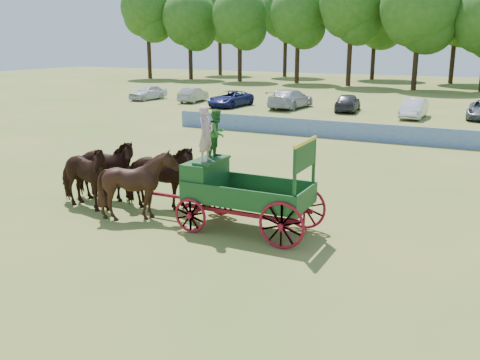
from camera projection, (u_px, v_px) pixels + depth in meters
ground at (259, 249)px, 15.19m from camera, size 160.00×160.00×0.00m
horse_lead_left at (82, 177)px, 18.49m from camera, size 2.88×1.55×2.32m
horse_lead_right at (104, 170)px, 19.45m from camera, size 2.94×1.75×2.32m
horse_wheel_left at (139, 185)px, 17.46m from camera, size 2.43×2.25×2.33m
horse_wheel_right at (158, 177)px, 18.41m from camera, size 2.98×1.92×2.32m
farm_dray at (227, 176)px, 16.55m from camera, size 6.00×2.00×3.84m
sponsor_banner at (372, 133)px, 31.07m from camera, size 26.00×0.08×1.05m
parked_cars at (336, 102)px, 44.03m from camera, size 38.18×6.82×1.65m
treeline at (454, 7)px, 65.05m from camera, size 92.44×24.41×15.63m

